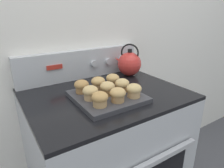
{
  "coord_description": "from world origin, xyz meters",
  "views": [
    {
      "loc": [
        -0.48,
        -0.49,
        1.31
      ],
      "look_at": [
        0.02,
        0.29,
        0.96
      ],
      "focal_mm": 32.0,
      "sensor_mm": 36.0,
      "label": 1
    }
  ],
  "objects_px": {
    "stove_range": "(106,162)",
    "muffin_r1_c2": "(122,85)",
    "muffin_r0_c2": "(134,90)",
    "tea_kettle": "(129,63)",
    "muffin_r0_c0": "(100,99)",
    "muffin_r2_c1": "(98,83)",
    "muffin_r1_c0": "(90,92)",
    "muffin_r1_c1": "(107,88)",
    "muffin_r0_c1": "(118,94)",
    "muffin_pan": "(107,97)",
    "muffin_r2_c2": "(113,80)",
    "muffin_r2_c0": "(82,86)"
  },
  "relations": [
    {
      "from": "muffin_r1_c1",
      "to": "muffin_r0_c1",
      "type": "bearing_deg",
      "value": -91.38
    },
    {
      "from": "muffin_r2_c1",
      "to": "muffin_r0_c0",
      "type": "bearing_deg",
      "value": -117.02
    },
    {
      "from": "muffin_pan",
      "to": "muffin_r0_c1",
      "type": "xyz_separation_m",
      "value": [
        0.0,
        -0.09,
        0.04
      ]
    },
    {
      "from": "muffin_r1_c0",
      "to": "tea_kettle",
      "type": "height_order",
      "value": "tea_kettle"
    },
    {
      "from": "stove_range",
      "to": "muffin_r1_c2",
      "type": "relative_size",
      "value": 12.92
    },
    {
      "from": "stove_range",
      "to": "muffin_r0_c1",
      "type": "distance_m",
      "value": 0.53
    },
    {
      "from": "muffin_r1_c2",
      "to": "muffin_r2_c1",
      "type": "distance_m",
      "value": 0.12
    },
    {
      "from": "muffin_r0_c1",
      "to": "muffin_r1_c1",
      "type": "bearing_deg",
      "value": 88.62
    },
    {
      "from": "muffin_pan",
      "to": "muffin_r1_c0",
      "type": "height_order",
      "value": "muffin_r1_c0"
    },
    {
      "from": "stove_range",
      "to": "muffin_r1_c2",
      "type": "xyz_separation_m",
      "value": [
        0.05,
        -0.07,
        0.51
      ]
    },
    {
      "from": "muffin_r0_c1",
      "to": "muffin_r1_c2",
      "type": "bearing_deg",
      "value": 45.37
    },
    {
      "from": "muffin_pan",
      "to": "muffin_r2_c0",
      "type": "height_order",
      "value": "muffin_r2_c0"
    },
    {
      "from": "muffin_pan",
      "to": "muffin_r0_c2",
      "type": "distance_m",
      "value": 0.13
    },
    {
      "from": "muffin_pan",
      "to": "tea_kettle",
      "type": "xyz_separation_m",
      "value": [
        0.31,
        0.23,
        0.07
      ]
    },
    {
      "from": "muffin_r0_c2",
      "to": "muffin_r1_c1",
      "type": "bearing_deg",
      "value": 134.47
    },
    {
      "from": "muffin_r0_c0",
      "to": "muffin_r0_c2",
      "type": "xyz_separation_m",
      "value": [
        0.18,
        -0.0,
        0.0
      ]
    },
    {
      "from": "muffin_r1_c0",
      "to": "tea_kettle",
      "type": "xyz_separation_m",
      "value": [
        0.4,
        0.24,
        0.02
      ]
    },
    {
      "from": "muffin_r1_c1",
      "to": "muffin_r1_c2",
      "type": "relative_size",
      "value": 1.0
    },
    {
      "from": "muffin_r1_c1",
      "to": "muffin_r0_c2",
      "type": "bearing_deg",
      "value": -45.53
    },
    {
      "from": "muffin_r2_c2",
      "to": "muffin_r1_c1",
      "type": "bearing_deg",
      "value": -134.64
    },
    {
      "from": "muffin_r2_c1",
      "to": "muffin_r2_c2",
      "type": "distance_m",
      "value": 0.09
    },
    {
      "from": "muffin_r1_c1",
      "to": "muffin_r2_c2",
      "type": "bearing_deg",
      "value": 45.36
    },
    {
      "from": "muffin_r1_c2",
      "to": "muffin_r1_c1",
      "type": "bearing_deg",
      "value": 178.1
    },
    {
      "from": "muffin_r2_c2",
      "to": "muffin_r0_c0",
      "type": "bearing_deg",
      "value": -135.46
    },
    {
      "from": "muffin_pan",
      "to": "muffin_r0_c0",
      "type": "height_order",
      "value": "muffin_r0_c0"
    },
    {
      "from": "stove_range",
      "to": "muffin_r2_c2",
      "type": "xyz_separation_m",
      "value": [
        0.06,
        0.02,
        0.51
      ]
    },
    {
      "from": "muffin_r0_c2",
      "to": "muffin_r1_c2",
      "type": "distance_m",
      "value": 0.09
    },
    {
      "from": "stove_range",
      "to": "muffin_r2_c2",
      "type": "bearing_deg",
      "value": 15.34
    },
    {
      "from": "muffin_r0_c2",
      "to": "muffin_r2_c1",
      "type": "height_order",
      "value": "same"
    },
    {
      "from": "muffin_r2_c0",
      "to": "stove_range",
      "type": "bearing_deg",
      "value": -7.63
    },
    {
      "from": "muffin_pan",
      "to": "muffin_r1_c1",
      "type": "bearing_deg",
      "value": 9.43
    },
    {
      "from": "muffin_pan",
      "to": "muffin_r2_c1",
      "type": "relative_size",
      "value": 4.34
    },
    {
      "from": "muffin_r0_c2",
      "to": "tea_kettle",
      "type": "distance_m",
      "value": 0.39
    },
    {
      "from": "muffin_r1_c1",
      "to": "muffin_r2_c0",
      "type": "distance_m",
      "value": 0.13
    },
    {
      "from": "muffin_pan",
      "to": "muffin_r2_c1",
      "type": "xyz_separation_m",
      "value": [
        -0.0,
        0.09,
        0.04
      ]
    },
    {
      "from": "muffin_r0_c1",
      "to": "muffin_r2_c1",
      "type": "relative_size",
      "value": 1.0
    },
    {
      "from": "muffin_r0_c1",
      "to": "muffin_r1_c2",
      "type": "height_order",
      "value": "same"
    },
    {
      "from": "muffin_r1_c0",
      "to": "muffin_r0_c2",
      "type": "bearing_deg",
      "value": -25.62
    },
    {
      "from": "muffin_r1_c0",
      "to": "muffin_r2_c2",
      "type": "height_order",
      "value": "same"
    },
    {
      "from": "muffin_r1_c2",
      "to": "muffin_r2_c0",
      "type": "relative_size",
      "value": 1.0
    },
    {
      "from": "muffin_r1_c1",
      "to": "tea_kettle",
      "type": "height_order",
      "value": "tea_kettle"
    },
    {
      "from": "muffin_r2_c1",
      "to": "tea_kettle",
      "type": "height_order",
      "value": "tea_kettle"
    },
    {
      "from": "muffin_pan",
      "to": "muffin_r2_c0",
      "type": "distance_m",
      "value": 0.13
    },
    {
      "from": "muffin_r0_c1",
      "to": "muffin_r2_c1",
      "type": "distance_m",
      "value": 0.17
    },
    {
      "from": "stove_range",
      "to": "muffin_r1_c1",
      "type": "relative_size",
      "value": 12.92
    },
    {
      "from": "stove_range",
      "to": "muffin_r0_c0",
      "type": "relative_size",
      "value": 12.92
    },
    {
      "from": "muffin_r0_c2",
      "to": "muffin_r1_c2",
      "type": "xyz_separation_m",
      "value": [
        -0.0,
        0.09,
        0.0
      ]
    },
    {
      "from": "muffin_r1_c0",
      "to": "muffin_r2_c2",
      "type": "relative_size",
      "value": 1.0
    },
    {
      "from": "muffin_r0_c0",
      "to": "muffin_r1_c0",
      "type": "bearing_deg",
      "value": 91.45
    },
    {
      "from": "stove_range",
      "to": "muffin_r1_c1",
      "type": "distance_m",
      "value": 0.51
    }
  ]
}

